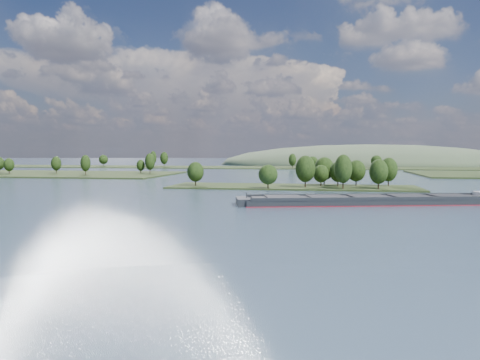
# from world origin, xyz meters

# --- Properties ---
(ground) EXTENTS (1800.00, 1800.00, 0.00)m
(ground) POSITION_xyz_m (0.00, 120.00, 0.00)
(ground) COLOR #394D62
(ground) RESTS_ON ground
(tree_island) EXTENTS (100.00, 31.76, 14.24)m
(tree_island) POSITION_xyz_m (7.31, 179.58, 4.06)
(tree_island) COLOR black
(tree_island) RESTS_ON ground
(back_shoreline) EXTENTS (900.00, 60.00, 15.55)m
(back_shoreline) POSITION_xyz_m (7.51, 399.77, 0.66)
(back_shoreline) COLOR black
(back_shoreline) RESTS_ON ground
(hill_west) EXTENTS (320.00, 160.00, 44.00)m
(hill_west) POSITION_xyz_m (60.00, 500.00, 0.00)
(hill_west) COLOR #3F4F36
(hill_west) RESTS_ON ground
(cargo_barge) EXTENTS (88.57, 32.16, 12.00)m
(cargo_barge) POSITION_xyz_m (38.11, 127.33, 1.51)
(cargo_barge) COLOR black
(cargo_barge) RESTS_ON ground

